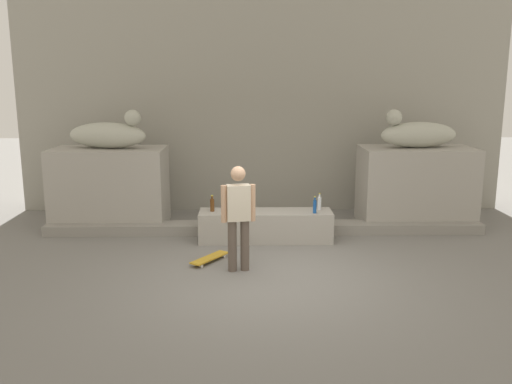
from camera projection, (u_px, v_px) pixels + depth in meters
name	position (u px, v px, depth m)	size (l,w,h in m)	color
ground_plane	(270.00, 276.00, 8.40)	(40.00, 40.00, 0.00)	slate
facade_wall	(262.00, 76.00, 12.34)	(10.90, 0.60, 6.05)	gray
pedestal_left	(110.00, 187.00, 11.17)	(2.26, 1.23, 1.60)	#A39E93
pedestal_right	(416.00, 186.00, 11.28)	(2.26, 1.23, 1.60)	#A39E93
statue_reclining_left	(109.00, 134.00, 10.94)	(1.68, 0.85, 0.78)	#B1B2A0
statue_reclining_right	(417.00, 134.00, 11.05)	(1.67, 0.79, 0.78)	#B1B2A0
ledge_block	(266.00, 226.00, 10.18)	(2.46, 0.64, 0.57)	#A39E93
skater	(238.00, 214.00, 8.47)	(0.53, 0.26, 1.67)	brown
skateboard	(210.00, 258.00, 9.05)	(0.63, 0.77, 0.08)	gold
bottle_brown	(212.00, 205.00, 10.10)	(0.08, 0.08, 0.30)	#593314
bottle_clear	(319.00, 203.00, 10.23)	(0.07, 0.07, 0.31)	silver
bottle_blue	(315.00, 206.00, 9.96)	(0.07, 0.07, 0.31)	#194C99
stair_step	(265.00, 228.00, 10.74)	(8.54, 0.50, 0.20)	gray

